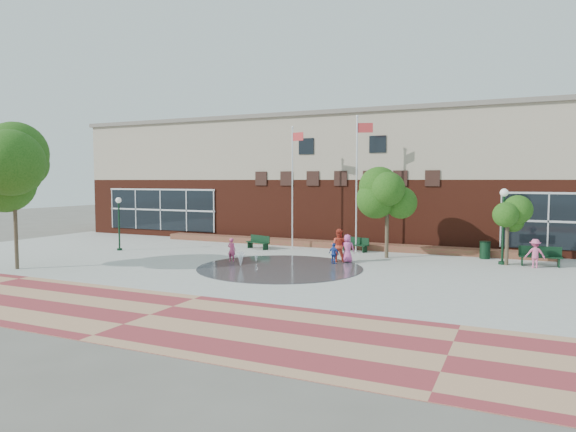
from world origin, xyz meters
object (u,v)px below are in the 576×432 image
at_px(flagpole_left, 293,181).
at_px(tree_big_left, 14,170).
at_px(trash_can, 485,250).
at_px(flagpole_right, 357,176).
at_px(child_splash, 232,250).
at_px(bench_left, 258,245).

relative_size(flagpole_left, tree_big_left, 1.15).
height_order(trash_can, tree_big_left, tree_big_left).
distance_m(flagpole_right, tree_big_left, 18.93).
bearing_deg(flagpole_left, trash_can, 15.41).
relative_size(flagpole_right, tree_big_left, 1.22).
distance_m(flagpole_right, child_splash, 9.23).
height_order(trash_can, child_splash, child_splash).
relative_size(flagpole_left, flagpole_right, 0.94).
bearing_deg(flagpole_right, tree_big_left, -153.95).
bearing_deg(flagpole_right, flagpole_left, 164.47).
distance_m(flagpole_left, flagpole_right, 4.30).
bearing_deg(child_splash, bench_left, -75.04).
bearing_deg(child_splash, tree_big_left, 39.84).
bearing_deg(child_splash, flagpole_left, -94.68).
relative_size(trash_can, tree_big_left, 0.15).
xyz_separation_m(flagpole_left, flagpole_right, (4.29, 0.15, 0.29)).
height_order(flagpole_left, child_splash, flagpole_left).
distance_m(bench_left, child_splash, 5.32).
bearing_deg(trash_can, tree_big_left, -147.68).
bearing_deg(trash_can, child_splash, -151.31).
height_order(flagpole_right, trash_can, flagpole_right).
xyz_separation_m(tree_big_left, child_splash, (8.60, 6.51, -4.29)).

